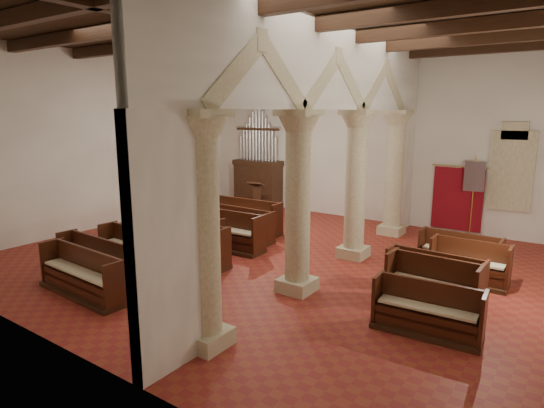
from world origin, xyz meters
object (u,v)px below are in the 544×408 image
(lectern, at_px, (256,201))
(processional_banner, at_px, (471,213))
(pipe_organ, at_px, (258,175))
(nave_pew_0, at_px, (83,280))
(aisle_pew_0, at_px, (427,317))

(lectern, xyz_separation_m, processional_banner, (7.61, 1.35, 0.27))
(pipe_organ, relative_size, nave_pew_0, 1.63)
(pipe_organ, xyz_separation_m, lectern, (0.93, -1.35, -0.80))
(pipe_organ, bearing_deg, aisle_pew_0, -38.34)
(lectern, bearing_deg, processional_banner, -1.49)
(pipe_organ, bearing_deg, nave_pew_0, -75.78)
(lectern, height_order, nave_pew_0, lectern)
(pipe_organ, xyz_separation_m, processional_banner, (8.54, -0.01, -0.54))
(nave_pew_0, relative_size, aisle_pew_0, 1.37)
(lectern, distance_m, nave_pew_0, 8.72)
(pipe_organ, distance_m, processional_banner, 8.56)
(processional_banner, relative_size, aisle_pew_0, 1.35)
(processional_banner, bearing_deg, pipe_organ, 173.88)
(aisle_pew_0, bearing_deg, processional_banner, 92.75)
(nave_pew_0, height_order, aisle_pew_0, nave_pew_0)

